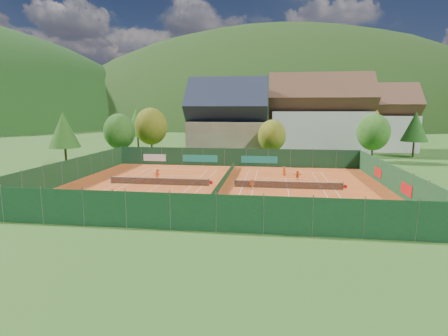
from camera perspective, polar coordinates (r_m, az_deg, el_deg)
ground at (r=43.05m, az=-0.36°, el=-3.09°), size 600.00×600.00×0.00m
clay_pad at (r=43.05m, az=-0.36°, el=-3.06°), size 40.00×32.00×0.01m
court_markings_left at (r=44.85m, az=-10.54°, el=-2.70°), size 11.03×23.83×0.00m
court_markings_right at (r=42.69m, az=10.35°, el=-3.31°), size 11.03×23.83×0.00m
tennis_net_left at (r=44.70m, az=-10.37°, el=-2.08°), size 13.30×0.10×1.02m
tennis_net_right at (r=42.59m, az=10.58°, el=-2.67°), size 13.30×0.10×1.02m
court_divider at (r=42.94m, az=-0.36°, el=-2.41°), size 0.03×28.80×1.00m
fence_north at (r=58.48m, az=1.40°, el=1.74°), size 40.00×0.10×3.00m
fence_south at (r=27.42m, az=-5.10°, el=-7.20°), size 40.00×0.04×3.00m
fence_west at (r=49.64m, az=-23.87°, el=-0.43°), size 0.04×32.00×3.00m
fence_east at (r=44.67m, az=25.97°, el=-1.63°), size 0.09×32.00×3.00m
chalet at (r=72.20m, az=0.63°, el=7.33°), size 16.20×12.00×16.00m
hotel_block_a at (r=78.27m, az=15.27°, el=7.72°), size 21.60×11.00×17.25m
hotel_block_b at (r=88.96m, az=23.62°, el=6.95°), size 17.28×10.00×15.50m
tree_west_front at (r=67.74m, az=-16.71°, el=5.74°), size 5.72×5.72×8.69m
tree_west_mid at (r=71.78m, az=-11.82°, el=6.67°), size 6.44×6.44×9.78m
tree_west_back at (r=81.34m, az=-13.97°, el=7.37°), size 5.60×5.60×10.00m
tree_center at (r=63.77m, az=7.82°, el=5.24°), size 5.01×5.01×7.60m
tree_east_front at (r=68.16m, az=23.21°, el=5.40°), size 5.72×5.72×8.69m
tree_east_mid at (r=78.84m, az=28.76°, el=5.94°), size 5.04×5.04×9.00m
tree_west_side at (r=63.51m, az=-24.69°, el=5.66°), size 5.04×5.04×9.00m
tree_east_back at (r=84.07m, az=21.72°, el=7.05°), size 7.15×7.15×10.86m
mountain_backdrop at (r=280.32m, az=12.24°, el=-0.78°), size 820.00×530.00×242.00m
ball_hopper at (r=32.82m, az=18.35°, el=-6.56°), size 0.34×0.34×0.80m
loose_ball_0 at (r=42.08m, az=-16.72°, el=-3.72°), size 0.07×0.07×0.07m
loose_ball_1 at (r=32.65m, az=5.25°, el=-7.15°), size 0.07×0.07×0.07m
loose_ball_2 at (r=48.20m, az=0.64°, el=-1.66°), size 0.07×0.07×0.07m
loose_ball_3 at (r=51.40m, az=-4.24°, el=-0.98°), size 0.07×0.07×0.07m
loose_ball_4 at (r=37.14m, az=13.60°, el=-5.32°), size 0.07×0.07×0.07m
player_left_near at (r=37.58m, az=-17.66°, el=-4.28°), size 0.61×0.54×1.41m
player_left_mid at (r=34.03m, az=-10.97°, el=-5.39°), size 0.83×0.73×1.44m
player_left_far at (r=47.61m, az=-10.82°, el=-1.05°), size 1.09×0.73×1.57m
player_right_near at (r=41.52m, az=4.62°, el=-2.68°), size 0.69×0.77×1.26m
player_right_far_a at (r=50.89m, az=9.80°, el=-0.48°), size 0.78×0.70×1.33m
player_right_far_b at (r=48.29m, az=11.90°, el=-1.14°), size 1.16×0.40×1.24m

